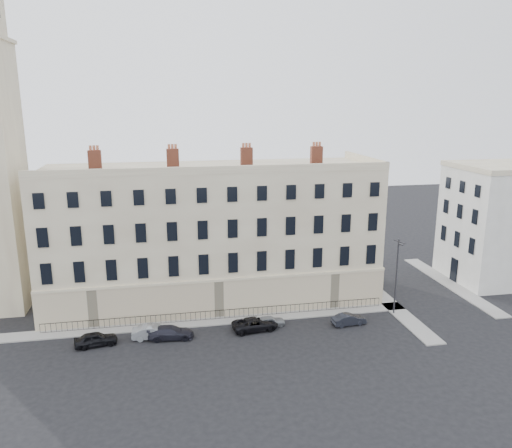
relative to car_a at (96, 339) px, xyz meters
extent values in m
plane|color=black|center=(17.91, -1.94, -0.65)|extent=(160.00, 160.00, 0.00)
cube|color=tan|center=(11.91, 10.06, 6.85)|extent=(36.00, 12.00, 15.00)
cube|color=beige|center=(11.91, 3.98, 1.35)|extent=(36.10, 0.18, 4.00)
cube|color=beige|center=(29.99, 10.06, 1.35)|extent=(0.18, 12.10, 4.00)
cube|color=tan|center=(11.91, 4.21, 14.75)|extent=(36.00, 0.35, 0.80)
cube|color=tan|center=(29.76, 10.06, 14.75)|extent=(0.35, 12.00, 0.80)
cube|color=brown|center=(-0.09, 10.06, 15.35)|extent=(1.30, 0.70, 2.00)
cube|color=brown|center=(7.91, 10.06, 15.35)|extent=(1.30, 0.70, 2.00)
cube|color=brown|center=(15.91, 10.06, 15.35)|extent=(1.30, 0.70, 2.00)
cube|color=brown|center=(23.91, 10.06, 15.35)|extent=(1.30, 0.70, 2.00)
cube|color=beige|center=(46.91, 9.06, 6.35)|extent=(10.00, 10.00, 14.00)
cube|color=gray|center=(7.91, 3.06, -0.59)|extent=(48.00, 2.00, 0.12)
cube|color=gray|center=(30.91, 6.06, -0.59)|extent=(2.00, 24.00, 0.12)
cube|color=gray|center=(40.91, 8.06, -0.59)|extent=(2.00, 20.00, 0.12)
cube|color=black|center=(11.91, 3.46, 0.37)|extent=(35.00, 0.04, 0.04)
cube|color=black|center=(11.91, 3.46, -0.53)|extent=(35.00, 0.04, 0.04)
imported|color=black|center=(0.00, 0.00, 0.00)|extent=(4.05, 2.17, 1.31)
imported|color=gray|center=(5.22, 0.49, 0.01)|extent=(4.07, 1.57, 1.32)
imported|color=black|center=(6.81, 0.11, -0.03)|extent=(4.44, 2.08, 1.25)
imported|color=black|center=(15.02, 0.41, -0.02)|extent=(4.78, 2.65, 1.26)
imported|color=gray|center=(16.60, 0.96, -0.12)|extent=(3.28, 1.61, 1.08)
imported|color=black|center=(24.51, -0.21, -0.08)|extent=(3.57, 1.54, 1.14)
cylinder|color=#313137|center=(30.16, 1.36, 3.47)|extent=(0.16, 0.16, 8.24)
cylinder|color=#313137|center=(29.94, 0.67, 7.49)|extent=(0.57, 1.50, 0.10)
cube|color=#313137|center=(29.71, -0.01, 7.43)|extent=(0.33, 0.55, 0.12)
camera|label=1|loc=(6.55, -43.99, 21.31)|focal=35.00mm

